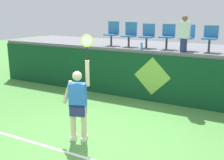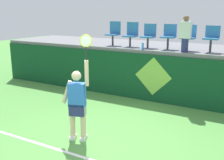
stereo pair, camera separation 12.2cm
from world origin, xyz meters
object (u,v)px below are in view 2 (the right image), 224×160
(stadium_chair_3, at_px, (169,35))
(stadium_chair_5, at_px, (212,37))
(tennis_player, at_px, (77,102))
(stadium_chair_2, at_px, (149,35))
(spectator_0, at_px, (185,33))
(tennis_ball, at_px, (74,132))
(stadium_chair_4, at_px, (188,36))
(water_bottle, at_px, (143,46))
(stadium_chair_0, at_px, (114,32))
(stadium_chair_1, at_px, (131,33))

(stadium_chair_3, bearing_deg, stadium_chair_5, -0.14)
(tennis_player, xyz_separation_m, stadium_chair_2, (0.01, 4.17, 1.23))
(stadium_chair_5, relative_size, spectator_0, 0.73)
(tennis_ball, relative_size, stadium_chair_4, 0.08)
(spectator_0, bearing_deg, water_bottle, -175.50)
(tennis_player, relative_size, water_bottle, 10.95)
(tennis_player, relative_size, stadium_chair_2, 3.02)
(stadium_chair_2, distance_m, stadium_chair_5, 2.09)
(water_bottle, relative_size, stadium_chair_2, 0.28)
(water_bottle, distance_m, stadium_chair_4, 1.50)
(tennis_ball, bearing_deg, stadium_chair_4, 66.93)
(stadium_chair_4, xyz_separation_m, spectator_0, (0.00, -0.40, 0.11))
(stadium_chair_4, distance_m, spectator_0, 0.41)
(stadium_chair_0, xyz_separation_m, stadium_chair_5, (3.48, -0.01, -0.01))
(stadium_chair_1, height_order, stadium_chair_2, stadium_chair_1)
(stadium_chair_1, xyz_separation_m, spectator_0, (2.04, -0.41, 0.11))
(stadium_chair_0, bearing_deg, stadium_chair_2, -0.14)
(stadium_chair_2, height_order, stadium_chair_3, stadium_chair_3)
(tennis_ball, relative_size, stadium_chair_1, 0.08)
(stadium_chair_0, distance_m, spectator_0, 2.79)
(tennis_player, bearing_deg, stadium_chair_3, 80.06)
(tennis_player, bearing_deg, stadium_chair_0, 108.24)
(water_bottle, bearing_deg, stadium_chair_1, 142.85)
(stadium_chair_3, height_order, stadium_chair_5, stadium_chair_3)
(spectator_0, bearing_deg, stadium_chair_1, 168.68)
(tennis_player, relative_size, tennis_ball, 37.54)
(stadium_chair_0, bearing_deg, spectator_0, -8.41)
(tennis_player, bearing_deg, tennis_ball, 143.88)
(spectator_0, bearing_deg, stadium_chair_3, 148.29)
(stadium_chair_3, distance_m, spectator_0, 0.77)
(tennis_player, relative_size, stadium_chair_3, 3.00)
(tennis_ball, height_order, stadium_chair_5, stadium_chair_5)
(stadium_chair_0, xyz_separation_m, spectator_0, (2.76, -0.41, 0.10))
(stadium_chair_4, relative_size, spectator_0, 0.73)
(tennis_player, relative_size, stadium_chair_1, 2.87)
(stadium_chair_1, xyz_separation_m, stadium_chair_2, (0.68, -0.00, -0.01))
(stadium_chair_0, height_order, stadium_chair_5, stadium_chair_0)
(stadium_chair_4, bearing_deg, stadium_chair_5, -0.21)
(tennis_ball, xyz_separation_m, stadium_chair_5, (2.40, 3.95, 2.14))
(water_bottle, xyz_separation_m, stadium_chair_0, (-1.39, 0.51, 0.37))
(stadium_chair_5, bearing_deg, stadium_chair_0, 179.84)
(stadium_chair_0, bearing_deg, stadium_chair_5, -0.16)
(tennis_player, xyz_separation_m, stadium_chair_0, (-1.38, 4.18, 1.25))
(stadium_chair_2, relative_size, stadium_chair_5, 1.01)
(tennis_player, distance_m, water_bottle, 3.77)
(tennis_ball, distance_m, stadium_chair_2, 4.50)
(stadium_chair_2, relative_size, spectator_0, 0.73)
(stadium_chair_1, xyz_separation_m, stadium_chair_5, (2.76, -0.01, 0.01))
(stadium_chair_0, bearing_deg, tennis_player, -71.76)
(tennis_ball, xyz_separation_m, stadium_chair_0, (-1.07, 3.96, 2.15))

